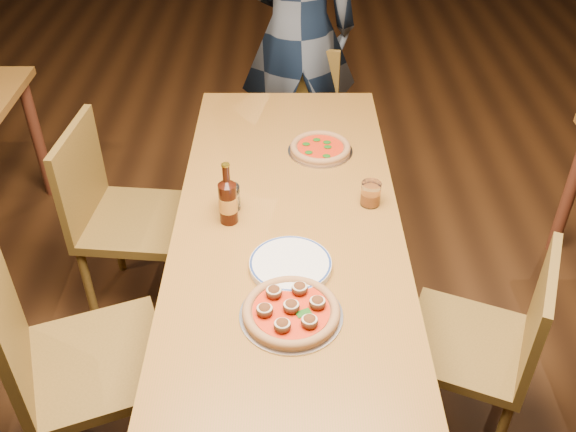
{
  "coord_description": "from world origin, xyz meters",
  "views": [
    {
      "loc": [
        -0.0,
        -1.77,
        2.15
      ],
      "look_at": [
        0.0,
        -0.05,
        0.82
      ],
      "focal_mm": 40.0,
      "sensor_mm": 36.0,
      "label": 1
    }
  ],
  "objects_px": {
    "water_glass": "(230,198)",
    "chair_end": "(297,129)",
    "chair_main_e": "(467,343)",
    "plate_stack": "(290,265)",
    "table_main": "(288,239)",
    "beer_bottle": "(228,202)",
    "amber_glass": "(371,194)",
    "chair_main_sw": "(135,220)",
    "chair_main_nw": "(96,361)",
    "diner": "(298,31)",
    "pizza_margherita": "(320,148)",
    "pizza_meatball": "(291,311)"
  },
  "relations": [
    {
      "from": "water_glass",
      "to": "chair_end",
      "type": "bearing_deg",
      "value": 77.34
    },
    {
      "from": "chair_main_e",
      "to": "water_glass",
      "type": "height_order",
      "value": "chair_main_e"
    },
    {
      "from": "plate_stack",
      "to": "table_main",
      "type": "bearing_deg",
      "value": 91.93
    },
    {
      "from": "beer_bottle",
      "to": "amber_glass",
      "type": "bearing_deg",
      "value": 11.33
    },
    {
      "from": "chair_end",
      "to": "beer_bottle",
      "type": "distance_m",
      "value": 1.31
    },
    {
      "from": "chair_main_sw",
      "to": "chair_main_e",
      "type": "bearing_deg",
      "value": -111.96
    },
    {
      "from": "chair_main_e",
      "to": "chair_end",
      "type": "distance_m",
      "value": 1.62
    },
    {
      "from": "chair_main_e",
      "to": "plate_stack",
      "type": "height_order",
      "value": "chair_main_e"
    },
    {
      "from": "chair_main_nw",
      "to": "water_glass",
      "type": "relative_size",
      "value": 10.37
    },
    {
      "from": "chair_main_e",
      "to": "amber_glass",
      "type": "height_order",
      "value": "chair_main_e"
    },
    {
      "from": "diner",
      "to": "pizza_margherita",
      "type": "bearing_deg",
      "value": 87.78
    },
    {
      "from": "chair_end",
      "to": "amber_glass",
      "type": "bearing_deg",
      "value": -66.36
    },
    {
      "from": "pizza_meatball",
      "to": "amber_glass",
      "type": "height_order",
      "value": "amber_glass"
    },
    {
      "from": "chair_main_e",
      "to": "pizza_meatball",
      "type": "xyz_separation_m",
      "value": [
        -0.62,
        -0.17,
        0.33
      ]
    },
    {
      "from": "diner",
      "to": "amber_glass",
      "type": "bearing_deg",
      "value": 93.58
    },
    {
      "from": "chair_main_sw",
      "to": "pizza_margherita",
      "type": "relative_size",
      "value": 3.51
    },
    {
      "from": "chair_main_e",
      "to": "chair_main_nw",
      "type": "bearing_deg",
      "value": -62.01
    },
    {
      "from": "pizza_meatball",
      "to": "plate_stack",
      "type": "xyz_separation_m",
      "value": [
        -0.0,
        0.21,
        -0.01
      ]
    },
    {
      "from": "chair_main_nw",
      "to": "chair_main_e",
      "type": "height_order",
      "value": "chair_main_nw"
    },
    {
      "from": "chair_main_e",
      "to": "chair_end",
      "type": "bearing_deg",
      "value": -136.57
    },
    {
      "from": "chair_main_sw",
      "to": "chair_main_nw",
      "type": "bearing_deg",
      "value": -173.19
    },
    {
      "from": "pizza_meatball",
      "to": "diner",
      "type": "relative_size",
      "value": 0.18
    },
    {
      "from": "pizza_meatball",
      "to": "pizza_margherita",
      "type": "height_order",
      "value": "pizza_meatball"
    },
    {
      "from": "pizza_margherita",
      "to": "beer_bottle",
      "type": "xyz_separation_m",
      "value": [
        -0.34,
        -0.46,
        0.07
      ]
    },
    {
      "from": "plate_stack",
      "to": "amber_glass",
      "type": "xyz_separation_m",
      "value": [
        0.29,
        0.35,
        0.03
      ]
    },
    {
      "from": "chair_main_sw",
      "to": "beer_bottle",
      "type": "xyz_separation_m",
      "value": [
        0.44,
        -0.37,
        0.37
      ]
    },
    {
      "from": "chair_main_sw",
      "to": "water_glass",
      "type": "xyz_separation_m",
      "value": [
        0.44,
        -0.3,
        0.33
      ]
    },
    {
      "from": "pizza_margherita",
      "to": "water_glass",
      "type": "height_order",
      "value": "water_glass"
    },
    {
      "from": "chair_main_e",
      "to": "beer_bottle",
      "type": "bearing_deg",
      "value": -86.73
    },
    {
      "from": "pizza_meatball",
      "to": "water_glass",
      "type": "distance_m",
      "value": 0.58
    },
    {
      "from": "chair_main_sw",
      "to": "table_main",
      "type": "bearing_deg",
      "value": -115.06
    },
    {
      "from": "pizza_margherita",
      "to": "amber_glass",
      "type": "relative_size",
      "value": 2.92
    },
    {
      "from": "beer_bottle",
      "to": "chair_main_e",
      "type": "bearing_deg",
      "value": -19.22
    },
    {
      "from": "plate_stack",
      "to": "chair_main_sw",
      "type": "bearing_deg",
      "value": 136.82
    },
    {
      "from": "chair_end",
      "to": "pizza_meatball",
      "type": "height_order",
      "value": "chair_end"
    },
    {
      "from": "pizza_meatball",
      "to": "water_glass",
      "type": "height_order",
      "value": "water_glass"
    },
    {
      "from": "water_glass",
      "to": "chair_main_sw",
      "type": "bearing_deg",
      "value": 146.28
    },
    {
      "from": "chair_main_nw",
      "to": "chair_end",
      "type": "xyz_separation_m",
      "value": [
        0.68,
        1.63,
        -0.07
      ]
    },
    {
      "from": "chair_main_sw",
      "to": "beer_bottle",
      "type": "height_order",
      "value": "beer_bottle"
    },
    {
      "from": "pizza_meatball",
      "to": "amber_glass",
      "type": "xyz_separation_m",
      "value": [
        0.29,
        0.56,
        0.02
      ]
    },
    {
      "from": "beer_bottle",
      "to": "diner",
      "type": "bearing_deg",
      "value": 79.73
    },
    {
      "from": "chair_main_nw",
      "to": "diner",
      "type": "height_order",
      "value": "diner"
    },
    {
      "from": "table_main",
      "to": "plate_stack",
      "type": "height_order",
      "value": "plate_stack"
    },
    {
      "from": "pizza_margherita",
      "to": "chair_main_nw",
      "type": "bearing_deg",
      "value": -131.24
    },
    {
      "from": "beer_bottle",
      "to": "pizza_margherita",
      "type": "bearing_deg",
      "value": 53.6
    },
    {
      "from": "table_main",
      "to": "pizza_margherita",
      "type": "height_order",
      "value": "pizza_margherita"
    },
    {
      "from": "water_glass",
      "to": "chair_main_nw",
      "type": "bearing_deg",
      "value": -131.0
    },
    {
      "from": "chair_main_e",
      "to": "pizza_meatball",
      "type": "relative_size",
      "value": 2.84
    },
    {
      "from": "chair_main_nw",
      "to": "pizza_meatball",
      "type": "height_order",
      "value": "chair_main_nw"
    },
    {
      "from": "water_glass",
      "to": "amber_glass",
      "type": "relative_size",
      "value": 1.03
    }
  ]
}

